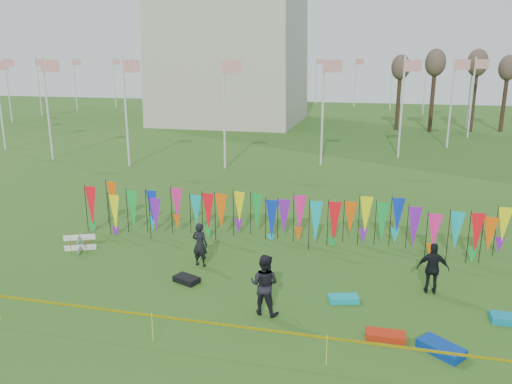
% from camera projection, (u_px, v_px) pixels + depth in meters
% --- Properties ---
extents(ground, '(160.00, 160.00, 0.00)m').
position_uv_depth(ground, '(235.00, 317.00, 15.64)').
color(ground, '#2B5417').
rests_on(ground, ground).
extents(flagpole_ring, '(57.40, 56.16, 8.00)m').
position_uv_depth(flagpole_ring, '(233.00, 90.00, 62.84)').
color(flagpole_ring, silver).
rests_on(flagpole_ring, ground).
extents(banner_row, '(18.64, 0.64, 2.08)m').
position_uv_depth(banner_row, '(283.00, 217.00, 21.56)').
color(banner_row, black).
rests_on(banner_row, ground).
extents(caution_tape_near, '(26.00, 0.02, 0.90)m').
position_uv_depth(caution_tape_near, '(208.00, 324.00, 13.72)').
color(caution_tape_near, '#FFE305').
rests_on(caution_tape_near, ground).
extents(box_kite, '(0.65, 0.65, 0.73)m').
position_uv_depth(box_kite, '(80.00, 243.00, 20.94)').
color(box_kite, red).
rests_on(box_kite, ground).
extents(person_left, '(0.70, 0.56, 1.75)m').
position_uv_depth(person_left, '(200.00, 244.00, 19.31)').
color(person_left, black).
rests_on(person_left, ground).
extents(person_mid, '(1.04, 0.73, 1.98)m').
position_uv_depth(person_mid, '(264.00, 284.00, 15.64)').
color(person_mid, black).
rests_on(person_mid, ground).
extents(person_right, '(1.06, 0.61, 1.81)m').
position_uv_depth(person_right, '(433.00, 268.00, 17.03)').
color(person_right, black).
rests_on(person_right, ground).
extents(kite_bag_turquoise, '(1.08, 0.75, 0.20)m').
position_uv_depth(kite_bag_turquoise, '(343.00, 299.00, 16.61)').
color(kite_bag_turquoise, '#0CA6B8').
rests_on(kite_bag_turquoise, ground).
extents(kite_bag_blue, '(1.34, 1.25, 0.25)m').
position_uv_depth(kite_bag_blue, '(441.00, 348.00, 13.72)').
color(kite_bag_blue, '#093497').
rests_on(kite_bag_blue, ground).
extents(kite_bag_red, '(1.12, 0.51, 0.20)m').
position_uv_depth(kite_bag_red, '(386.00, 336.00, 14.40)').
color(kite_bag_red, red).
rests_on(kite_bag_red, ground).
extents(kite_bag_black, '(1.04, 0.83, 0.21)m').
position_uv_depth(kite_bag_black, '(187.00, 279.00, 18.06)').
color(kite_bag_black, black).
rests_on(kite_bag_black, ground).
extents(kite_bag_teal, '(1.18, 0.57, 0.23)m').
position_uv_depth(kite_bag_teal, '(511.00, 319.00, 15.28)').
color(kite_bag_teal, '#0C85A9').
rests_on(kite_bag_teal, ground).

